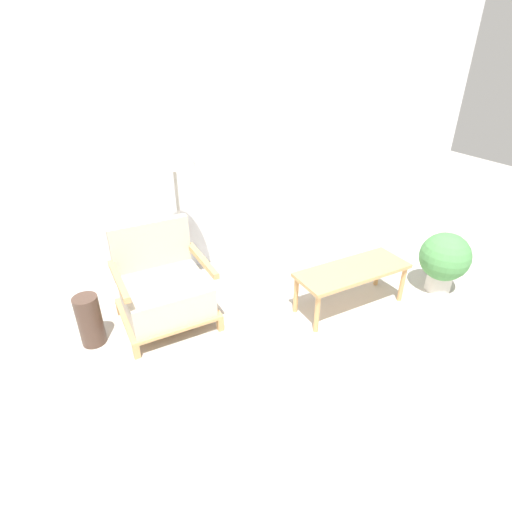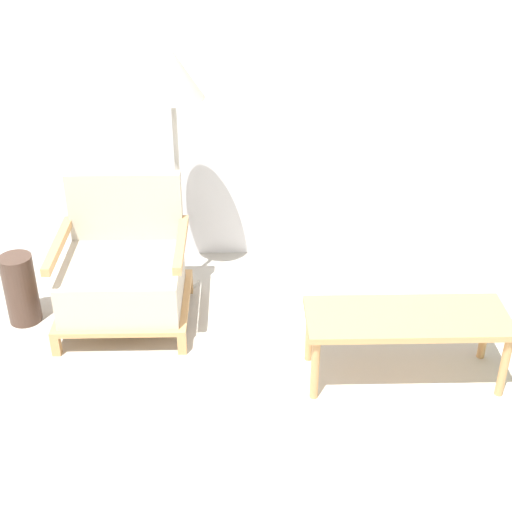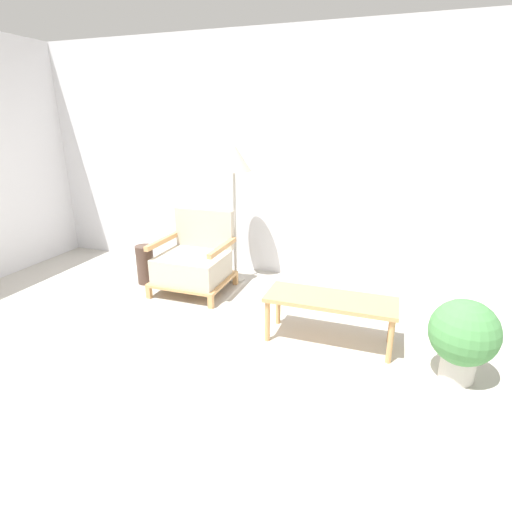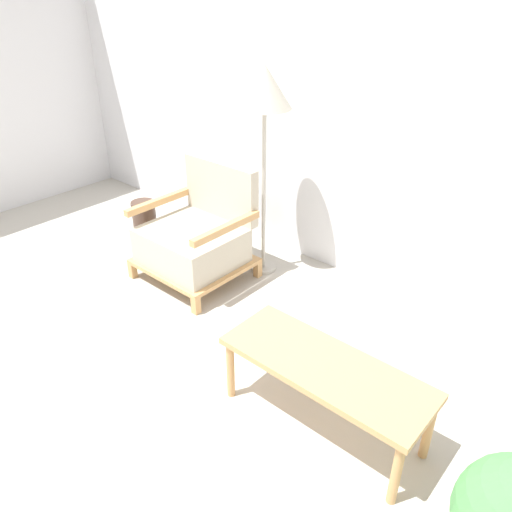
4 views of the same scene
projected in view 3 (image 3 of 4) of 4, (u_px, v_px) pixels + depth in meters
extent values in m
plane|color=#B7B2A8|center=(142.00, 390.00, 2.77)|extent=(14.00, 14.00, 0.00)
cube|color=silver|center=(259.00, 159.00, 4.57)|extent=(8.00, 0.06, 2.70)
cube|color=tan|center=(149.00, 292.00, 4.18)|extent=(0.05, 0.05, 0.12)
cube|color=tan|center=(211.00, 302.00, 3.95)|extent=(0.05, 0.05, 0.12)
cube|color=tan|center=(180.00, 271.00, 4.76)|extent=(0.05, 0.05, 0.12)
cube|color=tan|center=(235.00, 279.00, 4.53)|extent=(0.05, 0.05, 0.12)
cube|color=tan|center=(194.00, 279.00, 4.33)|extent=(0.77, 0.70, 0.03)
cube|color=#BCB29E|center=(192.00, 267.00, 4.27)|extent=(0.69, 0.60, 0.26)
cube|color=#BCB29E|center=(204.00, 228.00, 4.45)|extent=(0.69, 0.08, 0.43)
cube|color=tan|center=(163.00, 241.00, 4.31)|extent=(0.05, 0.64, 0.05)
cube|color=tan|center=(222.00, 247.00, 4.09)|extent=(0.05, 0.64, 0.05)
cylinder|color=#B7B2A8|center=(236.00, 279.00, 4.66)|extent=(0.20, 0.20, 0.03)
cylinder|color=#B7B2A8|center=(235.00, 227.00, 4.46)|extent=(0.03, 0.03, 1.23)
cone|color=#B2AD9E|center=(234.00, 157.00, 4.21)|extent=(0.37, 0.37, 0.29)
cube|color=tan|center=(331.00, 300.00, 3.26)|extent=(1.06, 0.40, 0.04)
cylinder|color=tan|center=(267.00, 321.00, 3.33)|extent=(0.04, 0.04, 0.37)
cylinder|color=tan|center=(390.00, 341.00, 3.03)|extent=(0.04, 0.04, 0.37)
cylinder|color=tan|center=(278.00, 305.00, 3.62)|extent=(0.04, 0.04, 0.37)
cylinder|color=tan|center=(392.00, 322.00, 3.31)|extent=(0.04, 0.04, 0.37)
cylinder|color=#473328|center=(145.00, 264.00, 4.52)|extent=(0.19, 0.19, 0.44)
cylinder|color=beige|center=(457.00, 368.00, 2.87)|extent=(0.24, 0.24, 0.18)
sphere|color=#4C8E4C|center=(464.00, 332.00, 2.78)|extent=(0.47, 0.47, 0.47)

